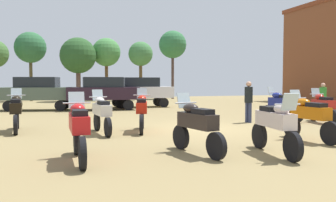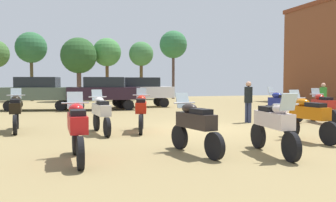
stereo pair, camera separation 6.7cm
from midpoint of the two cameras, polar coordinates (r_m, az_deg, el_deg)
name	(u,v)px [view 2 (the right image)]	position (r m, az deg, el deg)	size (l,w,h in m)	color
ground_plane	(200,129)	(13.16, 5.41, -4.48)	(44.00, 52.00, 0.02)	olive
motorcycle_3	(77,128)	(7.93, -14.28, -4.21)	(0.62, 2.23, 1.51)	black
motorcycle_5	(101,112)	(11.96, -10.64, -1.77)	(0.62, 2.27, 1.46)	black
motorcycle_6	(309,116)	(11.08, 22.01, -2.30)	(0.62, 2.17, 1.49)	black
motorcycle_7	(141,110)	(12.27, -4.21, -1.52)	(0.77, 2.16, 1.51)	black
motorcycle_9	(281,104)	(16.21, 18.02, -0.53)	(0.78, 2.13, 1.50)	black
motorcycle_10	(195,124)	(8.48, 4.64, -3.80)	(0.73, 2.08, 1.46)	black
motorcycle_11	(323,106)	(16.18, 23.89, -0.74)	(0.71, 2.12, 1.45)	black
motorcycle_12	(274,124)	(8.73, 17.01, -3.60)	(0.62, 2.26, 1.49)	black
motorcycle_13	(16,110)	(13.31, -23.32, -1.40)	(0.62, 2.31, 1.50)	black
car_1	(140,90)	(23.84, -4.43, 1.82)	(4.31, 1.83, 2.00)	black
car_2	(103,91)	(21.87, -10.40, 1.65)	(4.38, 1.99, 2.00)	black
car_4	(38,91)	(22.61, -20.24, 1.55)	(4.57, 2.63, 2.00)	black
person_2	(323,97)	(19.42, 23.94, 0.63)	(0.46, 0.46, 1.66)	#2E364D
person_3	(248,99)	(15.22, 13.02, 0.39)	(0.43, 0.43, 1.74)	#2C3351
tree_2	(141,55)	(32.64, -4.31, 7.52)	(2.24, 2.24, 5.39)	#503D23
tree_3	(173,45)	(35.50, 0.92, 9.07)	(2.75, 2.75, 6.79)	#4C3834
tree_6	(31,48)	(33.55, -21.26, 8.02)	(2.72, 2.72, 6.08)	#4E4328
tree_7	(79,56)	(31.89, -14.22, 7.10)	(3.13, 3.13, 5.56)	brown
tree_8	(107,53)	(33.14, -9.81, 7.72)	(2.60, 2.60, 5.72)	brown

